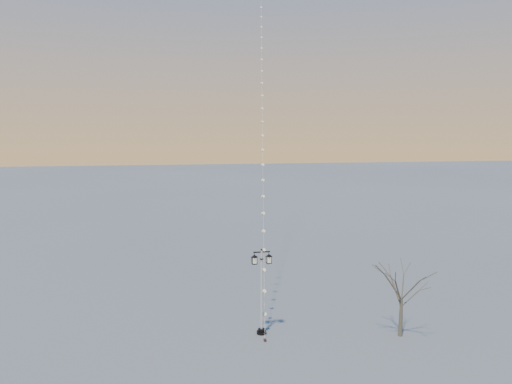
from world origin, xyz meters
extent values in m
plane|color=#5E5E5F|center=(0.00, 0.00, 0.00)|extent=(300.00, 300.00, 0.00)
cylinder|color=black|center=(-1.30, 2.00, 0.09)|extent=(0.60, 0.60, 0.17)
cylinder|color=black|center=(-1.30, 2.00, 0.25)|extent=(0.43, 0.43, 0.15)
cylinder|color=beige|center=(-1.30, 2.00, 2.83)|extent=(0.14, 0.14, 5.02)
cylinder|color=black|center=(-1.30, 2.00, 4.76)|extent=(0.21, 0.21, 0.06)
cube|color=black|center=(-1.30, 2.00, 5.18)|extent=(1.02, 0.08, 0.06)
sphere|color=black|center=(-1.30, 2.00, 5.31)|extent=(0.15, 0.15, 0.15)
pyramid|color=black|center=(-1.75, 1.99, 5.02)|extent=(0.47, 0.47, 0.15)
cube|color=beige|center=(-1.75, 1.99, 4.69)|extent=(0.28, 0.28, 0.36)
cube|color=black|center=(-1.75, 1.99, 4.49)|extent=(0.32, 0.32, 0.04)
pyramid|color=black|center=(-0.85, 2.01, 5.02)|extent=(0.47, 0.47, 0.15)
cube|color=beige|center=(-0.85, 2.01, 4.69)|extent=(0.28, 0.28, 0.36)
cube|color=black|center=(-0.85, 2.01, 4.49)|extent=(0.32, 0.32, 0.04)
cone|color=brown|center=(7.02, 0.26, 1.21)|extent=(0.29, 0.29, 2.43)
cylinder|color=#381D1A|center=(-1.29, 0.88, 0.09)|extent=(0.17, 0.17, 0.17)
cylinder|color=black|center=(-1.29, 0.88, 0.11)|extent=(0.03, 0.03, 0.21)
cone|color=#F43E14|center=(1.76, 18.52, 15.85)|extent=(0.07, 0.07, 0.24)
cylinder|color=white|center=(-1.29, 0.88, 0.51)|extent=(0.01, 0.01, 0.69)
camera|label=1|loc=(-6.52, -26.50, 12.58)|focal=34.42mm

